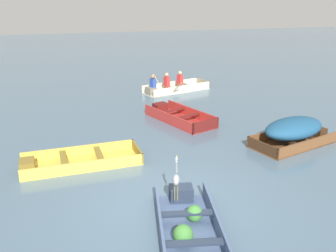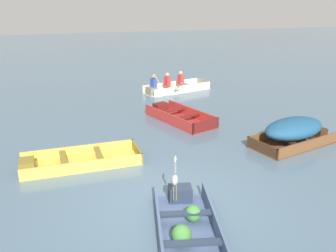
% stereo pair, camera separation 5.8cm
% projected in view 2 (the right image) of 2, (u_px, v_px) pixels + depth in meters
% --- Properties ---
extents(ground_plane, '(80.00, 80.00, 0.00)m').
position_uv_depth(ground_plane, '(166.00, 204.00, 7.90)').
color(ground_plane, slate).
extents(dinghy_slate_blue_foreground, '(1.64, 3.18, 0.40)m').
position_uv_depth(dinghy_slate_blue_foreground, '(187.00, 229.00, 6.83)').
color(dinghy_slate_blue_foreground, '#475B7F').
rests_on(dinghy_slate_blue_foreground, ground).
extents(skiff_yellow_near_moored, '(3.08, 1.28, 0.30)m').
position_uv_depth(skiff_yellow_near_moored, '(76.00, 161.00, 9.72)').
color(skiff_yellow_near_moored, '#E5BC47').
rests_on(skiff_yellow_near_moored, ground).
extents(skiff_red_mid_moored, '(2.00, 2.97, 0.37)m').
position_uv_depth(skiff_red_mid_moored, '(178.00, 116.00, 13.24)').
color(skiff_red_mid_moored, '#AD2D28').
rests_on(skiff_red_mid_moored, ground).
extents(skiff_wooden_brown_far_moored, '(2.76, 1.83, 0.82)m').
position_uv_depth(skiff_wooden_brown_far_moored, '(294.00, 131.00, 10.91)').
color(skiff_wooden_brown_far_moored, brown).
rests_on(skiff_wooden_brown_far_moored, ground).
extents(rowboat_cream_with_crew, '(3.29, 2.23, 0.92)m').
position_uv_depth(rowboat_cream_with_crew, '(173.00, 87.00, 17.11)').
color(rowboat_cream_with_crew, beige).
rests_on(rowboat_cream_with_crew, ground).
extents(heron_on_dinghy, '(0.23, 0.45, 0.84)m').
position_uv_depth(heron_on_dinghy, '(175.00, 178.00, 7.14)').
color(heron_on_dinghy, olive).
rests_on(heron_on_dinghy, dinghy_slate_blue_foreground).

